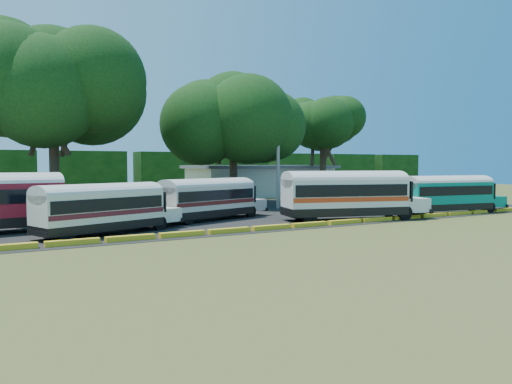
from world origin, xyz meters
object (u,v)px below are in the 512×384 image
bus_cream_west (103,206)px  bus_teal (449,192)px  tree_west (52,82)px  bus_white_red (348,192)px

bus_cream_west → bus_teal: (28.19, -1.69, 0.11)m
tree_west → bus_white_red: bearing=-38.8°
bus_cream_west → tree_west: size_ratio=0.62×
bus_cream_west → bus_white_red: bus_white_red is taller
tree_west → bus_cream_west: bearing=-86.9°
bus_white_red → tree_west: 25.00m
bus_teal → bus_cream_west: bearing=-174.9°
bus_cream_west → bus_white_red: bearing=-23.6°
bus_cream_west → bus_white_red: size_ratio=0.83×
bus_cream_west → tree_west: bearing=73.6°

